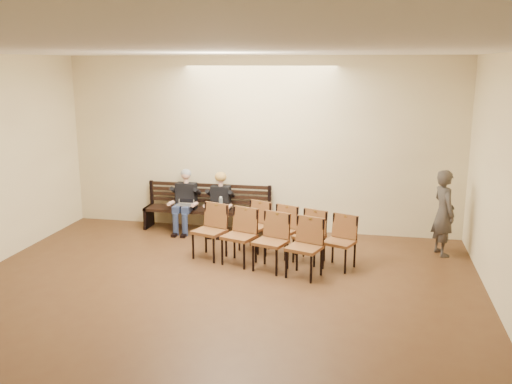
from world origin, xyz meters
The scene contains 11 objects.
ground centered at (0.00, 0.00, 0.00)m, with size 10.00×10.00×0.00m, color #53351C.
room_walls centered at (0.00, 0.79, 2.54)m, with size 8.02×10.01×3.51m.
bench centered at (-1.03, 4.65, 0.23)m, with size 2.60×0.90×0.45m, color black.
seated_man centered at (-1.45, 4.53, 0.60)m, with size 0.50×0.69×1.20m, color black, non-canonical shape.
seated_woman centered at (-0.73, 4.53, 0.55)m, with size 0.47×0.65×1.10m, color black, non-canonical shape.
laptop centered at (-1.41, 4.39, 0.57)m, with size 0.32×0.25×0.24m, color silver.
water_bottle centered at (-0.64, 4.30, 0.58)m, with size 0.08×0.08×0.25m, color silver.
bag centered at (-0.14, 4.29, 0.16)m, with size 0.43×0.29×0.32m, color black.
passerby centered at (3.50, 4.05, 0.89)m, with size 0.65×0.43×1.77m, color #3B3631.
chair_row_front centered at (0.96, 3.31, 0.45)m, with size 2.17×0.49×0.89m, color brown.
chair_row_back centered at (0.35, 2.76, 0.48)m, with size 2.32×0.52×0.96m, color brown.
Camera 1 is at (2.20, -6.14, 3.37)m, focal length 40.00 mm.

